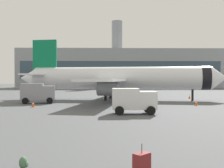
# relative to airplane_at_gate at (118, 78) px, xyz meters

# --- Properties ---
(airplane_at_gate) EXTENTS (35.61, 32.32, 10.50)m
(airplane_at_gate) POSITION_rel_airplane_at_gate_xyz_m (0.00, 0.00, 0.00)
(airplane_at_gate) COLOR white
(airplane_at_gate) RESTS_ON ground
(service_truck) EXTENTS (5.10, 3.19, 2.90)m
(service_truck) POSITION_rel_airplane_at_gate_xyz_m (-12.12, -6.46, -2.05)
(service_truck) COLOR gray
(service_truck) RESTS_ON ground
(cargo_van) EXTENTS (4.41, 2.34, 2.60)m
(cargo_van) POSITION_rel_airplane_at_gate_xyz_m (0.57, -19.09, -2.21)
(cargo_van) COLOR white
(cargo_van) RESTS_ON ground
(safety_cone_near) EXTENTS (0.44, 0.44, 0.73)m
(safety_cone_near) POSITION_rel_airplane_at_gate_xyz_m (-11.38, -11.88, -3.30)
(safety_cone_near) COLOR #F2590C
(safety_cone_near) RESTS_ON ground
(safety_cone_mid) EXTENTS (0.44, 0.44, 0.73)m
(safety_cone_mid) POSITION_rel_airplane_at_gate_xyz_m (9.85, -10.66, -3.30)
(safety_cone_mid) COLOR #F2590C
(safety_cone_mid) RESTS_ON ground
(safety_cone_far) EXTENTS (0.44, 0.44, 0.69)m
(safety_cone_far) POSITION_rel_airplane_at_gate_xyz_m (-11.25, -2.34, -3.32)
(safety_cone_far) COLOR #F2590C
(safety_cone_far) RESTS_ON ground
(safety_cone_outer) EXTENTS (0.44, 0.44, 0.73)m
(safety_cone_outer) POSITION_rel_airplane_at_gate_xyz_m (13.02, 2.53, -3.30)
(safety_cone_outer) COLOR #F2590C
(safety_cone_outer) RESTS_ON ground
(rolling_suitcase) EXTENTS (0.74, 0.73, 1.10)m
(rolling_suitcase) POSITION_rel_airplane_at_gate_xyz_m (-0.94, -36.49, -3.27)
(rolling_suitcase) COLOR maroon
(rolling_suitcase) RESTS_ON ground
(traveller_backpack) EXTENTS (0.36, 0.40, 0.48)m
(traveller_backpack) POSITION_rel_airplane_at_gate_xyz_m (-5.56, -35.90, -3.42)
(traveller_backpack) COLOR #476B4C
(traveller_backpack) RESTS_ON ground
(terminal_building) EXTENTS (81.65, 16.23, 27.50)m
(terminal_building) POSITION_rel_airplane_at_gate_xyz_m (4.06, 67.34, 4.25)
(terminal_building) COLOR gray
(terminal_building) RESTS_ON ground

